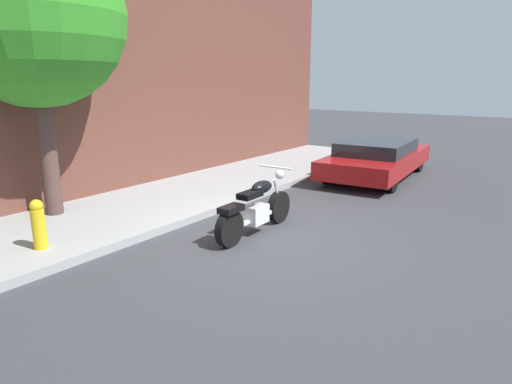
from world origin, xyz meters
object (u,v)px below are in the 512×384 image
at_px(parked_car_red, 377,158).
at_px(fire_hydrant, 39,228).
at_px(motorcycle, 256,209).
at_px(street_tree, 32,15).

height_order(parked_car_red, fire_hydrant, parked_car_red).
distance_m(motorcycle, parked_car_red, 5.64).
bearing_deg(motorcycle, street_tree, 115.14).
bearing_deg(street_tree, motorcycle, -64.86).
height_order(parked_car_red, street_tree, street_tree).
bearing_deg(fire_hydrant, motorcycle, -35.90).
relative_size(motorcycle, parked_car_red, 0.46).
distance_m(motorcycle, street_tree, 5.09).
bearing_deg(street_tree, fire_hydrant, -126.04).
relative_size(motorcycle, fire_hydrant, 2.34).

